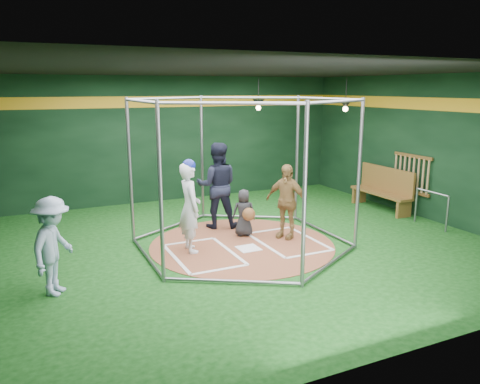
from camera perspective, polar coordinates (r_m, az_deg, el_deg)
name	(u,v)px	position (r m, az deg, el deg)	size (l,w,h in m)	color
room_shell	(242,161)	(9.32, 0.24, 3.81)	(10.10, 9.10, 3.53)	#0D390D
clay_disc	(242,244)	(9.74, 0.25, -6.41)	(3.80, 3.80, 0.01)	brown
home_plate	(248,248)	(9.48, 1.03, -6.88)	(0.43, 0.43, 0.01)	white
batter_box_left	(203,254)	(9.17, -4.50, -7.60)	(1.17, 1.77, 0.01)	white
batter_box_right	(288,241)	(9.95, 5.85, -5.99)	(1.17, 1.77, 0.01)	white
batting_cage	(242,174)	(9.36, 0.26, 2.27)	(4.05, 4.67, 3.00)	gray
bat_rack	(411,174)	(12.61, 20.15, 2.11)	(0.07, 1.25, 0.98)	brown
pendant_lamp_near	(258,104)	(13.42, 2.27, 10.73)	(0.34, 0.34, 0.90)	black
pendant_lamp_far	(346,104)	(13.02, 12.75, 10.38)	(0.34, 0.34, 0.90)	black
batter_figure	(190,206)	(9.16, -6.15, -1.71)	(0.45, 0.66, 1.84)	silver
visitor_leopard	(286,201)	(10.01, 5.64, -1.13)	(0.94, 0.39, 1.60)	tan
catcher_figure	(244,213)	(10.14, 0.53, -2.55)	(0.58, 0.63, 1.03)	black
umpire	(217,185)	(10.69, -2.80, 0.81)	(0.96, 0.74, 1.97)	black
bystander_blue	(53,246)	(7.83, -21.82, -6.17)	(1.01, 0.58, 1.57)	#9BB2CE
dugout_bench	(383,188)	(12.96, 17.09, 0.46)	(0.45, 1.94, 1.13)	brown
steel_railing	(432,203)	(11.72, 22.33, -1.27)	(0.05, 0.98, 0.84)	gray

